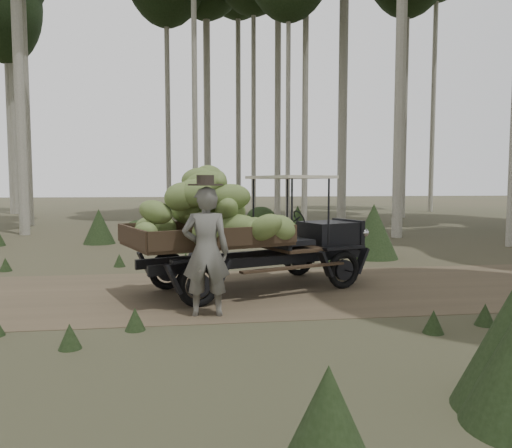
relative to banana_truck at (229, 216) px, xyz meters
The scene contains 5 objects.
ground 1.81m from the banana_truck, behind, with size 120.00×120.00×0.00m, color #473D2B.
dirt_track 1.81m from the banana_truck, behind, with size 70.00×4.00×0.01m, color brown.
banana_truck is the anchor object (origin of this frame).
farmer 1.54m from the banana_truck, 107.62° to the right, with size 0.71×0.53×2.03m.
undergrowth 2.67m from the banana_truck, 154.36° to the right, with size 24.58×24.02×1.39m.
Camera 1 is at (0.49, -8.66, 1.92)m, focal length 35.00 mm.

